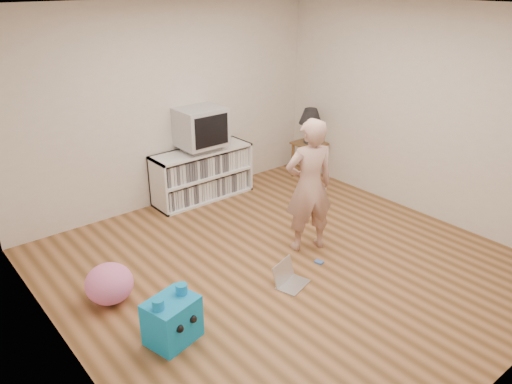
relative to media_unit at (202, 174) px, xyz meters
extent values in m
plane|color=brown|center=(-0.32, -2.04, -0.35)|extent=(4.50, 4.50, 0.00)
cube|color=beige|center=(-0.32, 0.21, 0.95)|extent=(4.50, 0.02, 2.60)
cube|color=beige|center=(-2.57, -2.04, 0.95)|extent=(0.02, 4.50, 2.60)
cube|color=beige|center=(1.93, -2.04, 0.95)|extent=(0.02, 4.50, 2.60)
cube|color=white|center=(-0.32, -2.04, 2.25)|extent=(4.50, 4.50, 0.01)
cube|color=white|center=(0.00, 0.19, 0.00)|extent=(1.40, 0.03, 0.70)
cube|color=white|center=(-0.68, -0.02, 0.00)|extent=(0.03, 0.45, 0.70)
cube|color=white|center=(0.69, -0.02, 0.00)|extent=(0.03, 0.45, 0.70)
cube|color=white|center=(0.00, -0.02, -0.33)|extent=(1.40, 0.45, 0.03)
cube|color=white|center=(0.00, -0.02, 0.00)|extent=(1.34, 0.45, 0.03)
cube|color=white|center=(0.00, -0.02, 0.33)|extent=(1.40, 0.45, 0.03)
cube|color=silver|center=(0.00, -0.02, 0.00)|extent=(1.26, 0.36, 0.64)
cube|color=gray|center=(0.00, -0.02, 0.39)|extent=(0.45, 0.35, 0.07)
cube|color=#ADADB2|center=(0.00, -0.02, 0.67)|extent=(0.60, 0.52, 0.50)
cube|color=black|center=(0.00, -0.28, 0.67)|extent=(0.50, 0.01, 0.40)
cylinder|color=brown|center=(1.50, -0.56, -0.09)|extent=(0.04, 0.04, 0.52)
cylinder|color=brown|center=(1.84, -0.56, -0.09)|extent=(0.04, 0.04, 0.52)
cylinder|color=brown|center=(1.50, -0.22, -0.09)|extent=(0.04, 0.04, 0.52)
cylinder|color=brown|center=(1.84, -0.22, -0.09)|extent=(0.04, 0.04, 0.52)
cube|color=brown|center=(1.67, -0.39, 0.19)|extent=(0.42, 0.42, 0.03)
cylinder|color=#333333|center=(1.67, -0.39, 0.21)|extent=(0.18, 0.18, 0.02)
cylinder|color=#333333|center=(1.67, -0.39, 0.39)|extent=(0.02, 0.02, 0.32)
imported|color=tan|center=(0.14, -1.91, 0.41)|extent=(0.64, 0.54, 1.51)
cube|color=silver|center=(-0.50, -2.37, -0.34)|extent=(0.38, 0.31, 0.02)
cube|color=silver|center=(-0.54, -2.26, -0.23)|extent=(0.34, 0.16, 0.22)
cube|color=black|center=(-0.54, -2.26, -0.23)|extent=(0.29, 0.13, 0.18)
cube|color=#466CBC|center=(0.01, -2.24, -0.34)|extent=(0.08, 0.10, 0.02)
cube|color=#0B91E2|center=(-1.84, -2.31, -0.15)|extent=(0.48, 0.42, 0.40)
cylinder|color=#0B91E2|center=(-1.97, -2.34, 0.09)|extent=(0.10, 0.10, 0.09)
cylinder|color=#0B91E2|center=(-1.71, -2.28, 0.09)|extent=(0.10, 0.10, 0.09)
sphere|color=black|center=(-1.87, -2.49, -0.11)|extent=(0.07, 0.07, 0.07)
sphere|color=black|center=(-1.72, -2.45, -0.11)|extent=(0.07, 0.07, 0.07)
ellipsoid|color=pink|center=(-2.02, -1.46, -0.16)|extent=(0.50, 0.50, 0.38)
camera|label=1|loc=(-3.44, -5.37, 2.51)|focal=35.00mm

